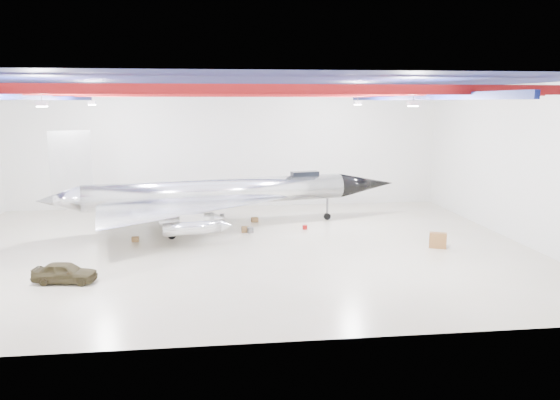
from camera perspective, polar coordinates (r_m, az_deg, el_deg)
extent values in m
plane|color=#BFB698|center=(37.34, -4.87, -5.00)|extent=(40.00, 40.00, 0.00)
plane|color=silver|center=(51.20, -5.59, 5.41)|extent=(40.00, 0.00, 40.00)
plane|color=silver|center=(41.99, 23.47, 3.53)|extent=(0.00, 30.00, 30.00)
plane|color=#0A0F38|center=(36.04, -5.15, 12.12)|extent=(40.00, 40.00, 0.00)
cube|color=maroon|center=(27.03, -4.50, 11.48)|extent=(39.50, 0.25, 0.50)
cube|color=maroon|center=(33.02, -4.96, 11.25)|extent=(39.50, 0.25, 0.50)
cube|color=maroon|center=(39.02, -5.28, 11.10)|extent=(39.50, 0.25, 0.50)
cube|color=maroon|center=(45.02, -5.51, 10.99)|extent=(39.50, 0.25, 0.50)
cube|color=#0C144D|center=(37.59, -24.02, 9.84)|extent=(0.25, 29.50, 0.40)
cube|color=#0C144D|center=(38.34, 13.42, 10.43)|extent=(0.25, 29.50, 0.40)
cube|color=silver|center=(31.27, -23.62, 9.21)|extent=(0.55, 0.55, 0.25)
cube|color=silver|center=(32.01, 13.73, 9.78)|extent=(0.55, 0.55, 0.25)
cube|color=silver|center=(42.91, -19.05, 9.58)|extent=(0.55, 0.55, 0.25)
cube|color=silver|center=(43.46, 8.12, 10.03)|extent=(0.55, 0.55, 0.25)
cylinder|color=silver|center=(42.79, -6.37, 0.85)|extent=(20.36, 5.92, 2.04)
cone|color=black|center=(46.99, 9.00, 1.64)|extent=(5.39, 2.98, 2.04)
cone|color=silver|center=(42.07, -22.17, -0.02)|extent=(3.39, 2.59, 2.04)
cube|color=silver|center=(41.64, -21.02, 3.64)|extent=(2.82, 0.67, 4.58)
cube|color=black|center=(44.60, 2.61, 2.68)|extent=(2.35, 1.23, 0.51)
cylinder|color=silver|center=(37.13, -9.18, -2.91)|extent=(3.97, 1.64, 0.92)
cylinder|color=silver|center=(39.59, -9.75, -2.11)|extent=(3.97, 1.64, 0.92)
cylinder|color=silver|center=(45.52, -10.88, -0.52)|extent=(3.97, 1.64, 0.92)
cylinder|color=silver|center=(48.01, -11.27, 0.02)|extent=(3.97, 1.64, 0.92)
cylinder|color=#59595B|center=(45.84, 4.96, -0.95)|extent=(0.18, 0.18, 1.83)
cylinder|color=black|center=(45.96, 4.95, -1.72)|extent=(0.60, 0.33, 0.57)
cylinder|color=#59595B|center=(40.07, -11.28, -2.75)|extent=(0.18, 0.18, 1.83)
cylinder|color=black|center=(40.21, -11.25, -3.63)|extent=(0.60, 0.33, 0.57)
cylinder|color=#59595B|center=(45.01, -12.06, -1.35)|extent=(0.18, 0.18, 1.83)
cylinder|color=black|center=(45.14, -12.03, -2.13)|extent=(0.60, 0.33, 0.57)
imported|color=#39321C|center=(32.36, -21.57, -7.05)|extent=(3.60, 1.86, 1.17)
cube|color=brown|center=(38.59, 16.17, -4.07)|extent=(1.27, 0.98, 1.05)
cube|color=olive|center=(40.12, -14.88, -3.98)|extent=(0.50, 0.40, 0.34)
cube|color=maroon|center=(44.43, -8.85, -2.38)|extent=(0.60, 0.55, 0.34)
cylinder|color=#59595B|center=(41.38, -3.11, -3.14)|extent=(0.59, 0.59, 0.43)
cube|color=olive|center=(45.07, -2.66, -2.06)|extent=(0.61, 0.52, 0.38)
cube|color=#59595B|center=(46.18, -12.20, -2.04)|extent=(0.51, 0.47, 0.29)
cylinder|color=maroon|center=(42.45, 2.61, -2.86)|extent=(0.45, 0.45, 0.34)
cube|color=olive|center=(41.65, -3.63, -3.07)|extent=(0.63, 0.52, 0.42)
cylinder|color=#59595B|center=(46.88, -6.07, -1.64)|extent=(0.41, 0.41, 0.34)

